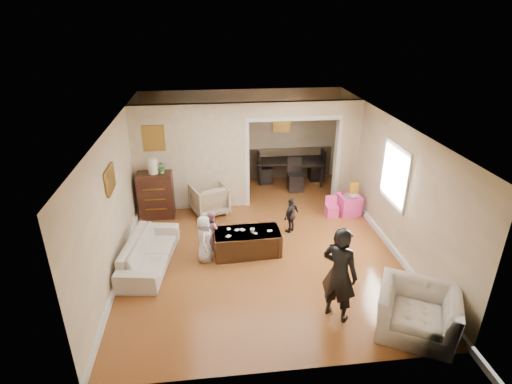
{
  "coord_description": "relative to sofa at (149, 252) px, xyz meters",
  "views": [
    {
      "loc": [
        -0.91,
        -7.51,
        4.57
      ],
      "look_at": [
        0.0,
        0.2,
        1.05
      ],
      "focal_mm": 28.43,
      "sensor_mm": 36.0,
      "label": 1
    }
  ],
  "objects": [
    {
      "name": "partition_header",
      "position": [
        3.28,
        2.47,
        2.14
      ],
      "size": [
        2.22,
        0.18,
        0.35
      ],
      "primitive_type": "cube",
      "color": "beige",
      "rests_on": "partition_right"
    },
    {
      "name": "framed_art_alcove",
      "position": [
        3.28,
        4.11,
        1.42
      ],
      "size": [
        0.45,
        0.03,
        0.55
      ],
      "primitive_type": "cube",
      "color": "brown"
    },
    {
      "name": "framed_art_partition",
      "position": [
        -0.02,
        2.37,
        1.57
      ],
      "size": [
        0.45,
        0.03,
        0.55
      ],
      "primitive_type": "cube",
      "color": "brown",
      "rests_on": "partition_left"
    },
    {
      "name": "table_lamp",
      "position": [
        -0.06,
        2.06,
        1.0
      ],
      "size": [
        0.22,
        0.22,
        0.36
      ],
      "primitive_type": "cylinder",
      "color": "beige",
      "rests_on": "dresser"
    },
    {
      "name": "armchair_back",
      "position": [
        1.18,
        2.09,
        0.08
      ],
      "size": [
        1.03,
        1.04,
        0.74
      ],
      "primitive_type": "imported",
      "rotation": [
        0.0,
        0.0,
        3.51
      ],
      "color": "tan",
      "rests_on": "ground"
    },
    {
      "name": "cereal_box",
      "position": [
        4.66,
        1.75,
        0.35
      ],
      "size": [
        0.21,
        0.09,
        0.3
      ],
      "primitive_type": "cube",
      "rotation": [
        0.0,
        0.0,
        0.11
      ],
      "color": "yellow",
      "rests_on": "play_table"
    },
    {
      "name": "play_table",
      "position": [
        4.54,
        1.65,
        -0.04
      ],
      "size": [
        0.55,
        0.55,
        0.48
      ],
      "primitive_type": "cube",
      "rotation": [
        0.0,
        0.0,
        0.11
      ],
      "color": "#F13F9F",
      "rests_on": "ground"
    },
    {
      "name": "child_toddler",
      "position": [
        2.97,
        0.95,
        0.13
      ],
      "size": [
        0.49,
        0.48,
        0.82
      ],
      "primitive_type": "imported",
      "rotation": [
        0.0,
        0.0,
        -2.39
      ],
      "color": "black",
      "rests_on": "ground"
    },
    {
      "name": "framed_art_sofa_wall",
      "position": [
        -0.53,
        0.07,
        1.52
      ],
      "size": [
        0.03,
        0.55,
        0.4
      ],
      "primitive_type": "cube",
      "color": "brown"
    },
    {
      "name": "window_pane",
      "position": [
        4.91,
        0.27,
        1.27
      ],
      "size": [
        0.03,
        0.95,
        1.1
      ],
      "primitive_type": "cube",
      "color": "white",
      "rests_on": "ground"
    },
    {
      "name": "child_kneel_a",
      "position": [
        1.07,
        0.05,
        0.2
      ],
      "size": [
        0.36,
        0.5,
        0.96
      ],
      "primitive_type": "imported",
      "rotation": [
        0.0,
        0.0,
        1.45
      ],
      "color": "silver",
      "rests_on": "ground"
    },
    {
      "name": "dining_table",
      "position": [
        3.54,
        3.84,
        0.05
      ],
      "size": [
        2.06,
        1.39,
        0.67
      ],
      "primitive_type": "imported",
      "rotation": [
        0.0,
        0.0,
        -0.19
      ],
      "color": "black",
      "rests_on": "ground"
    },
    {
      "name": "potted_plant",
      "position": [
        0.14,
        2.06,
        0.97
      ],
      "size": [
        0.27,
        0.23,
        0.3
      ],
      "primitive_type": "imported",
      "color": "#487936",
      "rests_on": "dresser"
    },
    {
      "name": "play_bowl",
      "position": [
        4.59,
        1.53,
        0.22
      ],
      "size": [
        0.22,
        0.22,
        0.05
      ],
      "primitive_type": "imported",
      "rotation": [
        0.0,
        0.0,
        0.11
      ],
      "color": "beige",
      "rests_on": "play_table"
    },
    {
      "name": "adult_person",
      "position": [
        3.17,
        -1.83,
        0.53
      ],
      "size": [
        0.7,
        0.7,
        1.63
      ],
      "primitive_type": "imported",
      "rotation": [
        0.0,
        0.0,
        2.37
      ],
      "color": "black",
      "rests_on": "ground"
    },
    {
      "name": "dresser",
      "position": [
        -0.06,
        2.06,
        0.27
      ],
      "size": [
        0.81,
        0.45,
        1.11
      ],
      "primitive_type": "cube",
      "color": "#35170F",
      "rests_on": "ground"
    },
    {
      "name": "floor",
      "position": [
        2.18,
        0.67,
        -0.28
      ],
      "size": [
        7.0,
        7.0,
        0.0
      ],
      "primitive_type": "plane",
      "color": "#975426",
      "rests_on": "ground"
    },
    {
      "name": "cyan_cup",
      "position": [
        4.44,
        1.6,
        0.24
      ],
      "size": [
        0.08,
        0.08,
        0.08
      ],
      "primitive_type": "cylinder",
      "color": "#25AFBA",
      "rests_on": "play_table"
    },
    {
      "name": "child_kneel_b",
      "position": [
        1.22,
        0.5,
        0.14
      ],
      "size": [
        0.46,
        0.5,
        0.85
      ],
      "primitive_type": "imported",
      "rotation": [
        0.0,
        0.0,
        1.98
      ],
      "color": "pink",
      "rests_on": "ground"
    },
    {
      "name": "partition_left",
      "position": [
        0.81,
        2.47,
        1.02
      ],
      "size": [
        2.75,
        0.18,
        2.6
      ],
      "primitive_type": "cube",
      "color": "beige",
      "rests_on": "ground"
    },
    {
      "name": "toy_block",
      "position": [
        4.42,
        1.77,
        0.22
      ],
      "size": [
        0.1,
        0.09,
        0.05
      ],
      "primitive_type": "cube",
      "rotation": [
        0.0,
        0.0,
        0.46
      ],
      "color": "red",
      "rests_on": "play_table"
    },
    {
      "name": "coffee_table",
      "position": [
        1.92,
        0.2,
        -0.04
      ],
      "size": [
        1.35,
        0.73,
        0.49
      ],
      "primitive_type": "cube",
      "rotation": [
        0.0,
        0.0,
        0.06
      ],
      "color": "#341F10",
      "rests_on": "ground"
    },
    {
      "name": "sofa",
      "position": [
        0.0,
        0.0,
        0.0
      ],
      "size": [
        1.05,
        2.04,
        0.57
      ],
      "primitive_type": "imported",
      "rotation": [
        0.0,
        0.0,
        1.42
      ],
      "color": "beige",
      "rests_on": "ground"
    },
    {
      "name": "partition_right",
      "position": [
        4.66,
        2.47,
        1.02
      ],
      "size": [
        0.55,
        0.18,
        2.6
      ],
      "primitive_type": "cube",
      "color": "beige",
      "rests_on": "ground"
    },
    {
      "name": "craft_papers",
      "position": [
        1.84,
        0.21,
        0.21
      ],
      "size": [
        0.95,
        0.4,
        0.0
      ],
      "color": "white",
      "rests_on": "coffee_table"
    },
    {
      "name": "coffee_cup",
      "position": [
        2.02,
        0.15,
        0.25
      ],
      "size": [
        0.1,
        0.1,
        0.09
      ],
      "primitive_type": "imported",
      "rotation": [
        0.0,
        0.0,
        0.06
      ],
      "color": "beige",
      "rests_on": "coffee_table"
    },
    {
      "name": "armchair_front",
      "position": [
        4.27,
        -2.31,
        0.09
      ],
      "size": [
        1.48,
        1.42,
        0.74
      ],
      "primitive_type": "imported",
      "rotation": [
        0.0,
        0.0,
        -0.5
      ],
      "color": "beige",
      "rests_on": "ground"
    }
  ]
}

